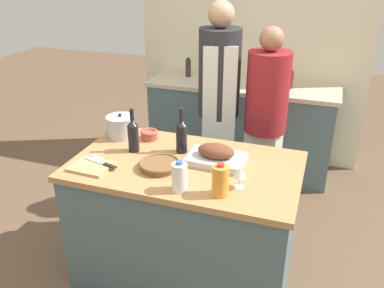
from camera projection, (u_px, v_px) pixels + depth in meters
The scene contains 20 objects.
ground_plane at pixel (186, 269), 2.95m from camera, with size 12.00×12.00×0.00m, color brown.
kitchen_island at pixel (186, 219), 2.77m from camera, with size 1.45×0.85×0.87m.
back_counter at pixel (240, 126), 4.19m from camera, with size 1.86×0.60×0.91m.
back_wall at pixel (252, 40), 4.14m from camera, with size 2.36×0.10×2.55m.
roasting_pan at pixel (216, 156), 2.57m from camera, with size 0.37×0.26×0.13m.
wicker_basket at pixel (160, 164), 2.51m from camera, with size 0.26×0.26×0.05m.
cutting_board at pixel (91, 166), 2.53m from camera, with size 0.25×0.21×0.02m.
stock_pot at pixel (121, 127), 2.92m from camera, with size 0.20×0.20×0.18m.
mixing_bowl at pixel (149, 134), 2.90m from camera, with size 0.13×0.13×0.07m.
juice_jug at pixel (220, 180), 2.21m from camera, with size 0.09×0.09×0.20m.
milk_jug at pixel (180, 177), 2.26m from camera, with size 0.09×0.09×0.18m.
wine_bottle_green at pixel (181, 135), 2.68m from camera, with size 0.07×0.07×0.31m.
wine_bottle_dark at pixel (133, 135), 2.70m from camera, with size 0.07×0.07×0.30m.
wine_glass_left at pixel (240, 173), 2.28m from camera, with size 0.07×0.07×0.13m.
knife_chef at pixel (102, 163), 2.54m from camera, with size 0.25×0.09×0.01m.
knife_paring at pixel (103, 160), 2.61m from camera, with size 0.21×0.12×0.01m.
condiment_bottle_tall at pixel (290, 80), 3.82m from camera, with size 0.06×0.06×0.18m.
condiment_bottle_short at pixel (188, 68), 4.18m from camera, with size 0.06×0.06×0.20m.
person_cook_aproned at pixel (219, 100), 3.35m from camera, with size 0.35×0.37×1.76m.
person_cook_guest at pixel (265, 117), 3.26m from camera, with size 0.34×0.34×1.60m.
Camera 1 is at (0.78, -2.14, 2.09)m, focal length 38.00 mm.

